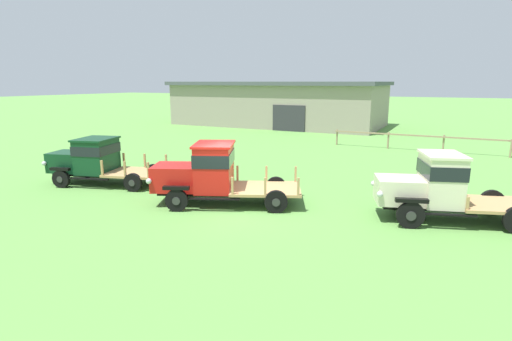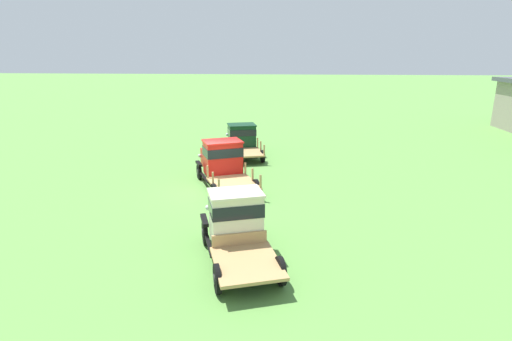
# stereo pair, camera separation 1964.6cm
# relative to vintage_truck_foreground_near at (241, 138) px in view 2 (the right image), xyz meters

# --- Properties ---
(ground_plane) EXTENTS (240.00, 240.00, 0.00)m
(ground_plane) POSITION_rel_vintage_truck_foreground_near_xyz_m (7.43, -0.44, -1.10)
(ground_plane) COLOR #5B9342
(vintage_truck_foreground_near) EXTENTS (5.48, 3.23, 2.07)m
(vintage_truck_foreground_near) POSITION_rel_vintage_truck_foreground_near_xyz_m (0.00, 0.00, 0.00)
(vintage_truck_foreground_near) COLOR black
(vintage_truck_foreground_near) RESTS_ON ground
(vintage_truck_second_in_line) EXTENTS (5.80, 3.96, 2.29)m
(vintage_truck_second_in_line) POSITION_rel_vintage_truck_foreground_near_xyz_m (6.30, -0.22, 0.10)
(vintage_truck_second_in_line) COLOR black
(vintage_truck_second_in_line) RESTS_ON ground
(vintage_truck_midrow_center) EXTENTS (5.20, 3.27, 2.25)m
(vintage_truck_midrow_center) POSITION_rel_vintage_truck_foreground_near_xyz_m (13.93, 1.55, 0.07)
(vintage_truck_midrow_center) COLOR black
(vintage_truck_midrow_center) RESTS_ON ground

